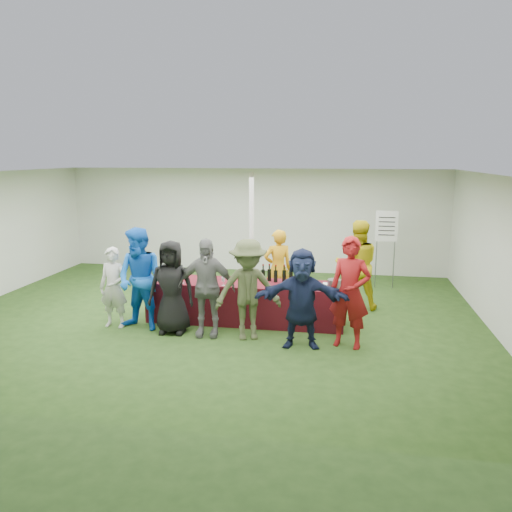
% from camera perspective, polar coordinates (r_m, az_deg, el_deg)
% --- Properties ---
extents(ground, '(60.00, 60.00, 0.00)m').
position_cam_1_polar(ground, '(9.66, -4.76, -6.90)').
color(ground, '#284719').
rests_on(ground, ground).
extents(tent, '(10.00, 10.00, 10.00)m').
position_cam_1_polar(tent, '(10.37, -0.51, 2.10)').
color(tent, white).
rests_on(tent, ground).
extents(serving_table, '(3.60, 0.80, 0.75)m').
position_cam_1_polar(serving_table, '(9.24, -1.23, -5.28)').
color(serving_table, '#550D19').
rests_on(serving_table, ground).
extents(wine_bottles, '(0.76, 0.13, 0.32)m').
position_cam_1_polar(wine_bottles, '(9.15, 2.82, -2.24)').
color(wine_bottles, black).
rests_on(wine_bottles, serving_table).
extents(wine_glasses, '(2.76, 0.14, 0.16)m').
position_cam_1_polar(wine_glasses, '(8.99, -4.63, -2.58)').
color(wine_glasses, silver).
rests_on(wine_glasses, serving_table).
extents(water_bottle, '(0.07, 0.07, 0.23)m').
position_cam_1_polar(water_bottle, '(9.18, -0.83, -2.29)').
color(water_bottle, silver).
rests_on(water_bottle, serving_table).
extents(bar_towel, '(0.25, 0.18, 0.03)m').
position_cam_1_polar(bar_towel, '(9.02, 8.44, -3.25)').
color(bar_towel, white).
rests_on(bar_towel, serving_table).
extents(dump_bucket, '(0.24, 0.24, 0.18)m').
position_cam_1_polar(dump_bucket, '(8.74, 8.94, -3.24)').
color(dump_bucket, slate).
rests_on(dump_bucket, serving_table).
extents(wine_list_sign, '(0.50, 0.03, 1.80)m').
position_cam_1_polar(wine_list_sign, '(11.76, 14.68, 2.67)').
color(wine_list_sign, slate).
rests_on(wine_list_sign, ground).
extents(staff_pourer, '(0.69, 0.58, 1.59)m').
position_cam_1_polar(staff_pourer, '(10.03, 2.52, -1.45)').
color(staff_pourer, '#C78B12').
rests_on(staff_pourer, ground).
extents(staff_back, '(0.97, 0.81, 1.79)m').
position_cam_1_polar(staff_back, '(10.10, 11.48, -1.01)').
color(staff_back, gold).
rests_on(staff_back, ground).
extents(customer_0, '(0.54, 0.37, 1.45)m').
position_cam_1_polar(customer_0, '(9.24, -15.96, -3.48)').
color(customer_0, beige).
rests_on(customer_0, ground).
extents(customer_1, '(1.02, 0.87, 1.82)m').
position_cam_1_polar(customer_1, '(8.94, -13.05, -2.61)').
color(customer_1, blue).
rests_on(customer_1, ground).
extents(customer_2, '(0.83, 0.57, 1.62)m').
position_cam_1_polar(customer_2, '(8.69, -9.63, -3.53)').
color(customer_2, black).
rests_on(customer_2, ground).
extents(customer_3, '(1.01, 0.48, 1.69)m').
position_cam_1_polar(customer_3, '(8.47, -5.73, -3.61)').
color(customer_3, slate).
rests_on(customer_3, ground).
extents(customer_4, '(1.24, 0.94, 1.70)m').
position_cam_1_polar(customer_4, '(8.27, -0.90, -3.88)').
color(customer_4, '#414929').
rests_on(customer_4, ground).
extents(customer_5, '(1.52, 0.60, 1.60)m').
position_cam_1_polar(customer_5, '(7.98, 5.24, -4.85)').
color(customer_5, '#151D3B').
rests_on(customer_5, ground).
extents(customer_6, '(0.74, 0.57, 1.80)m').
position_cam_1_polar(customer_6, '(8.06, 10.67, -4.13)').
color(customer_6, maroon).
rests_on(customer_6, ground).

